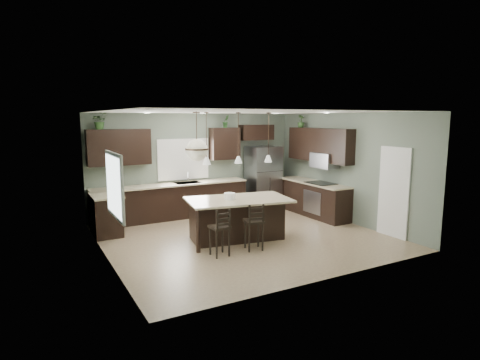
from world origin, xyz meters
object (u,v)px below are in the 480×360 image
refrigerator (263,178)px  bar_stool_left (220,232)px  serving_dish (230,196)px  bar_stool_center (254,226)px  plant_back_left (100,121)px  kitchen_island (238,219)px

refrigerator → bar_stool_left: refrigerator is taller
serving_dish → bar_stool_left: serving_dish is taller
bar_stool_center → refrigerator: bearing=68.1°
serving_dish → bar_stool_left: (-0.63, -0.79, -0.52)m
bar_stool_left → bar_stool_center: 0.77m
bar_stool_left → bar_stool_center: bearing=-2.5°
serving_dish → plant_back_left: (-2.17, 2.61, 1.61)m
plant_back_left → bar_stool_center: bearing=-55.7°
refrigerator → serving_dish: size_ratio=7.71×
bar_stool_left → plant_back_left: plant_back_left is taller
kitchen_island → serving_dish: (-0.20, 0.03, 0.53)m
kitchen_island → plant_back_left: size_ratio=5.32×
refrigerator → bar_stool_center: (-2.19, -3.14, -0.43)m
kitchen_island → bar_stool_left: (-0.83, -0.75, 0.01)m
refrigerator → bar_stool_center: size_ratio=1.88×
bar_stool_left → refrigerator: bearing=44.5°
bar_stool_left → plant_back_left: size_ratio=2.28×
kitchen_island → plant_back_left: bearing=141.7°
plant_back_left → kitchen_island: bearing=-48.1°
kitchen_island → bar_stool_left: bearing=-127.9°
plant_back_left → refrigerator: bearing=-3.3°
bar_stool_left → kitchen_island: bearing=40.3°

